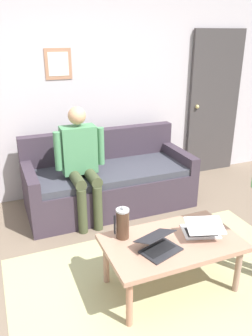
# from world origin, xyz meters

# --- Properties ---
(ground_plane) EXTENTS (7.68, 7.68, 0.00)m
(ground_plane) POSITION_xyz_m (0.00, 0.00, 0.00)
(ground_plane) COLOR #766452
(area_rug) EXTENTS (2.60, 1.99, 0.01)m
(area_rug) POSITION_xyz_m (-0.14, 0.08, 0.00)
(area_rug) COLOR tan
(area_rug) RESTS_ON ground_plane
(back_wall) EXTENTS (7.04, 0.11, 2.70)m
(back_wall) POSITION_xyz_m (0.00, -2.20, 1.35)
(back_wall) COLOR beige
(back_wall) RESTS_ON ground_plane
(interior_door) EXTENTS (0.82, 0.09, 2.05)m
(interior_door) POSITION_xyz_m (-1.98, -2.11, 1.02)
(interior_door) COLOR #403B3B
(interior_door) RESTS_ON ground_plane
(couch) EXTENTS (1.97, 0.86, 0.88)m
(couch) POSITION_xyz_m (-0.16, -1.61, 0.31)
(couch) COLOR #392E3A
(couch) RESTS_ON ground_plane
(coffee_table) EXTENTS (1.09, 0.64, 0.45)m
(coffee_table) POSITION_xyz_m (-0.14, -0.02, 0.40)
(coffee_table) COLOR tan
(coffee_table) RESTS_ON ground_plane
(laptop_left) EXTENTS (0.36, 0.34, 0.14)m
(laptop_left) POSITION_xyz_m (0.02, 0.05, 0.49)
(laptop_left) COLOR #28282D
(laptop_left) RESTS_ON coffee_table
(laptop_center) EXTENTS (0.37, 0.39, 0.14)m
(laptop_center) POSITION_xyz_m (-0.41, -0.01, 0.50)
(laptop_center) COLOR silver
(laptop_center) RESTS_ON coffee_table
(french_press) EXTENTS (0.13, 0.11, 0.28)m
(french_press) POSITION_xyz_m (0.21, -0.21, 0.58)
(french_press) COLOR #4C3323
(french_press) RESTS_ON coffee_table
(person_seated) EXTENTS (0.55, 0.51, 1.28)m
(person_seated) POSITION_xyz_m (0.23, -1.38, 0.73)
(person_seated) COLOR #40462C
(person_seated) RESTS_ON ground_plane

